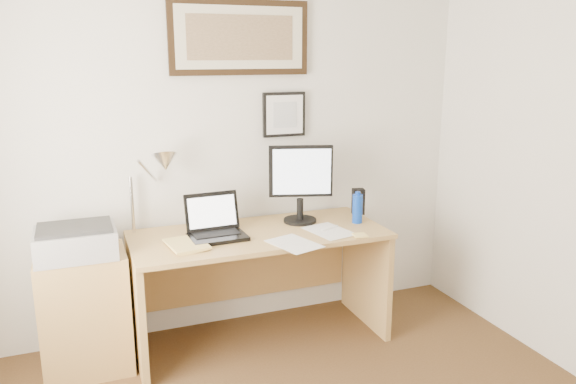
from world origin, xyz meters
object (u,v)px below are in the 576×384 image
desk (256,263)px  lcd_monitor (301,180)px  side_cabinet (85,312)px  laptop (216,228)px  book (169,248)px  water_bottle (357,209)px  printer (76,241)px

desk → lcd_monitor: bearing=5.0°
side_cabinet → laptop: (0.79, -0.03, 0.44)m
book → desk: bearing=18.9°
water_bottle → printer: 1.77m
book → laptop: 0.34m
side_cabinet → printer: size_ratio=1.66×
laptop → desk: bearing=13.6°
water_bottle → desk: bearing=170.2°
water_bottle → lcd_monitor: bearing=157.4°
water_bottle → lcd_monitor: lcd_monitor is taller
water_bottle → laptop: 0.96m
side_cabinet → book: book is taller
side_cabinet → desk: desk is taller
printer → side_cabinet: bearing=65.5°
water_bottle → laptop: (-0.96, 0.05, -0.04)m
lcd_monitor → water_bottle: bearing=-22.6°
side_cabinet → book: (0.49, -0.16, 0.40)m
book → side_cabinet: bearing=161.3°
book → laptop: (0.31, 0.13, 0.05)m
water_bottle → laptop: laptop is taller
book → lcd_monitor: lcd_monitor is taller
lcd_monitor → side_cabinet: bearing=-177.4°
side_cabinet → desk: bearing=1.9°
side_cabinet → printer: (-0.02, -0.03, 0.45)m
desk → printer: size_ratio=3.64×
desk → laptop: size_ratio=4.57×
laptop → lcd_monitor: 0.66m
book → lcd_monitor: (0.91, 0.23, 0.28)m
water_bottle → book: size_ratio=0.67×
printer → laptop: bearing=0.2°
side_cabinet → lcd_monitor: bearing=2.6°
printer → lcd_monitor: bearing=4.0°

